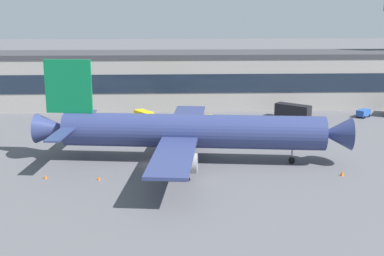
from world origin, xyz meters
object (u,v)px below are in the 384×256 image
Objects in this scene: belt_loader at (199,119)px; traffic_cone_1 at (342,173)px; traffic_cone_0 at (99,178)px; fuel_truck at (292,110)px; baggage_tug at (363,113)px; traffic_cone_2 at (45,177)px; crew_van at (144,116)px; airliner at (188,131)px.

belt_loader is 8.70× the size of traffic_cone_1.
belt_loader is 41.24m from traffic_cone_0.
fuel_truck is 17.34m from baggage_tug.
traffic_cone_1 reaches higher than traffic_cone_2.
traffic_cone_2 is at bearing -109.46° from crew_van.
fuel_truck is 2.07× the size of baggage_tug.
baggage_tug is 5.39× the size of traffic_cone_1.
traffic_cone_2 is at bearing -139.96° from fuel_truck.
traffic_cone_0 is at bearing -147.22° from airliner.
traffic_cone_2 is (-48.72, -40.95, -1.55)m from fuel_truck.
baggage_tug is (43.29, 33.04, -4.34)m from airliner.
baggage_tug is 5.99× the size of traffic_cone_2.
belt_loader is 10.52× the size of traffic_cone_0.
airliner is 82.04× the size of traffic_cone_2.
traffic_cone_2 is at bearing -125.99° from belt_loader.
fuel_truck reaches higher than belt_loader.
crew_van is 51.44m from traffic_cone_1.
airliner is at bearing 19.66° from traffic_cone_2.
traffic_cone_0 is 0.83× the size of traffic_cone_1.
baggage_tug is 40.08m from belt_loader.
traffic_cone_0 is (-5.07, -39.49, -1.15)m from crew_van.
belt_loader is (3.52, 28.05, -4.27)m from airliner.
traffic_cone_1 is at bearing -60.16° from belt_loader.
belt_loader is 9.67× the size of traffic_cone_2.
traffic_cone_2 is (-26.27, -36.18, -0.82)m from belt_loader.
baggage_tug is 45.64m from traffic_cone_1.
airliner is at bearing 32.78° from traffic_cone_0.
crew_van is 52.53m from baggage_tug.
traffic_cone_1 is at bearing -0.51° from traffic_cone_2.
traffic_cone_1 reaches higher than traffic_cone_0.
belt_loader is at bearing 119.84° from traffic_cone_1.
baggage_tug is at bearing 7.15° from belt_loader.
traffic_cone_1 is 1.11× the size of traffic_cone_2.
crew_van is at bearing 106.83° from airliner.
crew_van is at bearing 82.69° from traffic_cone_0.
traffic_cone_0 is (-17.75, -37.22, -0.85)m from belt_loader.
fuel_truck is 13.51× the size of traffic_cone_0.
traffic_cone_2 is (-13.58, -38.45, -1.13)m from crew_van.
fuel_truck is at bearing -179.26° from baggage_tug.
crew_van reaches higher than traffic_cone_1.
fuel_truck reaches higher than baggage_tug.
traffic_cone_0 is (-40.21, -41.99, -1.58)m from fuel_truck.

